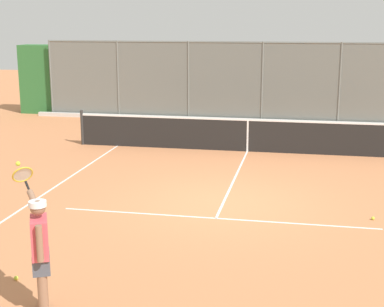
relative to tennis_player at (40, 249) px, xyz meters
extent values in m
plane|color=#C67A4C|center=(-1.66, -5.08, -0.89)|extent=(60.00, 60.00, 0.00)
cube|color=white|center=(-1.66, -4.08, -0.88)|extent=(6.20, 0.05, 0.01)
cube|color=white|center=(2.31, -4.62, -0.88)|extent=(0.05, 10.86, 0.01)
cube|color=white|center=(-1.66, -7.06, -0.88)|extent=(0.05, 5.97, 0.01)
cylinder|color=slate|center=(-4.46, -15.13, 0.61)|extent=(0.07, 0.07, 2.99)
cylinder|color=slate|center=(-1.66, -15.13, 0.61)|extent=(0.07, 0.07, 2.99)
cylinder|color=slate|center=(1.14, -15.13, 0.61)|extent=(0.07, 0.07, 2.99)
cylinder|color=slate|center=(3.93, -15.13, 0.61)|extent=(0.07, 0.07, 2.99)
cylinder|color=slate|center=(6.73, -15.13, 0.61)|extent=(0.07, 0.07, 2.99)
cylinder|color=slate|center=(-1.66, -15.13, 2.06)|extent=(16.78, 0.05, 0.05)
cube|color=slate|center=(-1.66, -15.13, 0.61)|extent=(16.78, 0.02, 2.99)
cube|color=#2D6B33|center=(-1.66, -15.78, 0.50)|extent=(19.78, 0.90, 2.77)
cube|color=silver|center=(-1.66, -14.95, -0.81)|extent=(17.78, 0.18, 0.15)
cylinder|color=#2D2D2D|center=(3.44, -10.05, -0.35)|extent=(0.09, 0.09, 1.07)
cube|color=black|center=(-1.66, -10.05, -0.43)|extent=(10.12, 0.02, 0.91)
cube|color=white|center=(-1.66, -10.05, 0.05)|extent=(10.12, 0.04, 0.05)
cube|color=white|center=(-1.66, -10.05, -0.43)|extent=(0.05, 0.04, 0.91)
cylinder|color=#8C664C|center=(-0.07, 0.12, -0.44)|extent=(0.13, 0.13, 0.71)
cube|color=navy|center=(0.04, -0.09, -0.84)|extent=(0.21, 0.28, 0.09)
cylinder|color=#8C664C|center=(0.04, -0.09, -0.44)|extent=(0.13, 0.13, 0.71)
cube|color=#474C56|center=(-0.01, 0.02, -0.17)|extent=(0.36, 0.43, 0.26)
cube|color=#DB4C56|center=(-0.01, 0.02, 0.16)|extent=(0.38, 0.48, 0.51)
cylinder|color=#8C664C|center=(-0.13, 0.26, 0.18)|extent=(0.08, 0.08, 0.47)
cylinder|color=#8C664C|center=(0.21, -0.33, 0.52)|extent=(0.31, 0.31, 0.27)
sphere|color=#8C664C|center=(-0.01, 0.02, 0.56)|extent=(0.20, 0.20, 0.20)
cylinder|color=white|center=(-0.01, 0.02, 0.61)|extent=(0.30, 0.30, 0.07)
cube|color=white|center=(0.03, -0.08, 0.58)|extent=(0.23, 0.23, 0.02)
cylinder|color=black|center=(0.37, -0.50, 0.67)|extent=(0.14, 0.14, 0.13)
torus|color=gold|center=(0.51, -0.63, 0.79)|extent=(0.34, 0.34, 0.26)
cylinder|color=silver|center=(0.51, -0.63, 0.79)|extent=(0.27, 0.27, 0.21)
sphere|color=#CCDB33|center=(0.63, -0.76, 0.91)|extent=(0.07, 0.07, 0.07)
sphere|color=#C1D138|center=(0.82, -0.81, -0.85)|extent=(0.07, 0.07, 0.07)
sphere|color=#C1D138|center=(-4.64, -4.58, -0.85)|extent=(0.07, 0.07, 0.07)
camera|label=1|loc=(-3.26, 6.43, 2.86)|focal=54.03mm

